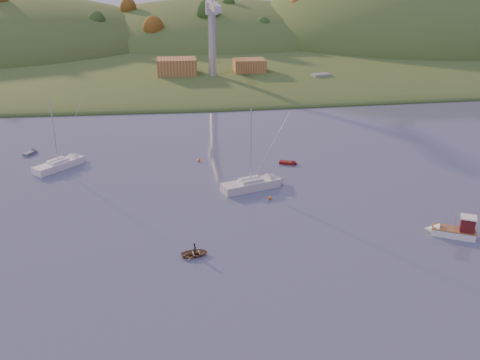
{
  "coord_description": "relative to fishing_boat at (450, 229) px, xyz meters",
  "views": [
    {
      "loc": [
        -10.46,
        -30.71,
        32.19
      ],
      "look_at": [
        -1.23,
        38.27,
        3.89
      ],
      "focal_mm": 40.0,
      "sensor_mm": 36.0,
      "label": 1
    }
  ],
  "objects": [
    {
      "name": "sailboat_far",
      "position": [
        -22.84,
        18.39,
        -0.07
      ],
      "size": [
        9.52,
        5.53,
        12.66
      ],
      "rotation": [
        0.0,
        0.0,
        0.33
      ],
      "color": "silver",
      "rests_on": "ground"
    },
    {
      "name": "shed_west",
      "position": [
        -32.02,
        97.44,
        3.93
      ],
      "size": [
        11.0,
        8.0,
        4.8
      ],
      "primitive_type": "cube",
      "color": "brown",
      "rests_on": "wharf"
    },
    {
      "name": "far_shore",
      "position": [
        -24.02,
        204.44,
        -0.87
      ],
      "size": [
        620.0,
        220.0,
        1.5
      ],
      "primitive_type": "cube",
      "color": "#30461C",
      "rests_on": "ground"
    },
    {
      "name": "hill_right",
      "position": [
        70.98,
        169.44,
        -0.87
      ],
      "size": [
        150.0,
        130.0,
        60.0
      ],
      "primitive_type": "ellipsoid",
      "color": "#30461C",
      "rests_on": "ground"
    },
    {
      "name": "red_tender",
      "position": [
        -14.31,
        28.16,
        -0.65
      ],
      "size": [
        3.38,
        2.28,
        1.09
      ],
      "rotation": [
        0.0,
        0.0,
        -0.41
      ],
      "color": "#5D100D",
      "rests_on": "ground"
    },
    {
      "name": "dock_crane",
      "position": [
        -22.02,
        92.83,
        16.3
      ],
      "size": [
        3.2,
        28.0,
        20.3
      ],
      "color": "#B7B7BC",
      "rests_on": "wharf"
    },
    {
      "name": "hillside_trees",
      "position": [
        -24.02,
        159.44,
        -0.87
      ],
      "size": [
        280.0,
        50.0,
        32.0
      ],
      "primitive_type": null,
      "color": "#234518",
      "rests_on": "ground"
    },
    {
      "name": "fishing_boat",
      "position": [
        0.0,
        0.0,
        0.0
      ],
      "size": [
        6.37,
        4.58,
        3.95
      ],
      "rotation": [
        0.0,
        0.0,
        2.66
      ],
      "color": "white",
      "rests_on": "ground"
    },
    {
      "name": "hill_center",
      "position": [
        -14.02,
        184.44,
        -0.87
      ],
      "size": [
        140.0,
        120.0,
        36.0
      ],
      "primitive_type": "ellipsoid",
      "color": "#30461C",
      "rests_on": "ground"
    },
    {
      "name": "canoe",
      "position": [
        -32.42,
        -0.75,
        -0.54
      ],
      "size": [
        3.59,
        2.82,
        0.67
      ],
      "primitive_type": "imported",
      "rotation": [
        0.0,
        0.0,
        1.74
      ],
      "color": "#8C6C4D",
      "rests_on": "ground"
    },
    {
      "name": "work_vessel",
      "position": [
        8.29,
        90.53,
        0.27
      ],
      "size": [
        13.18,
        7.91,
        3.19
      ],
      "rotation": [
        0.0,
        0.0,
        0.3
      ],
      "color": "slate",
      "rests_on": "ground"
    },
    {
      "name": "buoy_3",
      "position": [
        -29.97,
        31.67,
        -0.62
      ],
      "size": [
        0.5,
        0.5,
        0.5
      ],
      "primitive_type": "sphere",
      "color": "orange",
      "rests_on": "ground"
    },
    {
      "name": "shore_slope",
      "position": [
        -24.02,
        139.44,
        -0.87
      ],
      "size": [
        640.0,
        150.0,
        7.0
      ],
      "primitive_type": "ellipsoid",
      "color": "#30461C",
      "rests_on": "ground"
    },
    {
      "name": "sailboat_near",
      "position": [
        -53.65,
        31.35,
        -0.1
      ],
      "size": [
        7.85,
        8.07,
        12.01
      ],
      "rotation": [
        0.0,
        0.0,
        0.81
      ],
      "color": "white",
      "rests_on": "ground"
    },
    {
      "name": "wharf",
      "position": [
        -19.02,
        96.44,
        0.33
      ],
      "size": [
        42.0,
        16.0,
        2.4
      ],
      "primitive_type": "cube",
      "color": "slate",
      "rests_on": "ground"
    },
    {
      "name": "shed_east",
      "position": [
        -11.02,
        98.44,
        3.53
      ],
      "size": [
        9.0,
        7.0,
        4.0
      ],
      "primitive_type": "cube",
      "color": "brown",
      "rests_on": "wharf"
    },
    {
      "name": "grey_dinghy",
      "position": [
        -59.87,
        40.15,
        -0.63
      ],
      "size": [
        2.52,
        3.28,
        1.16
      ],
      "rotation": [
        0.0,
        0.0,
        1.07
      ],
      "color": "slate",
      "rests_on": "ground"
    },
    {
      "name": "buoy_1",
      "position": [
        -20.59,
        14.1,
        -0.62
      ],
      "size": [
        0.5,
        0.5,
        0.5
      ],
      "primitive_type": "sphere",
      "color": "orange",
      "rests_on": "ground"
    },
    {
      "name": "paddler",
      "position": [
        -32.42,
        -0.75,
        -0.17
      ],
      "size": [
        0.42,
        0.56,
        1.4
      ],
      "primitive_type": "imported",
      "rotation": [
        0.0,
        0.0,
        1.74
      ],
      "color": "black",
      "rests_on": "ground"
    }
  ]
}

